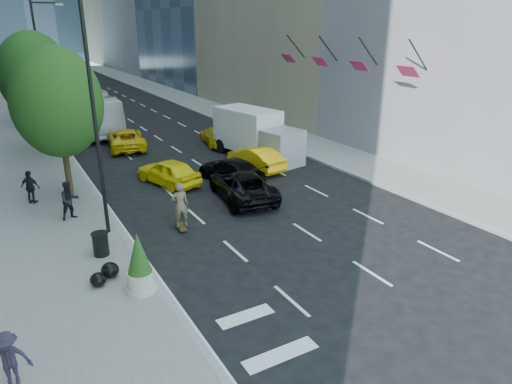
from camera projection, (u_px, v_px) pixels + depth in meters
ground at (288, 237)px, 19.26m from camera, size 160.00×160.00×0.00m
sidewalk_left at (9, 127)px, 39.46m from camera, size 6.00×120.00×0.15m
sidewalk_right at (210, 108)px, 48.32m from camera, size 4.00×120.00×0.15m
lamp_near at (97, 97)px, 17.56m from camera, size 2.13×0.22×10.00m
lamp_far at (43, 64)px, 32.21m from camera, size 2.13×0.22×10.00m
tree_near at (57, 103)px, 21.51m from camera, size 4.20×4.20×7.46m
tree_mid at (35, 76)px, 29.53m from camera, size 4.50×4.50×7.99m
tree_far at (21, 70)px, 40.36m from camera, size 3.90×3.90×6.92m
traffic_signal at (25, 67)px, 47.38m from camera, size 2.48×0.53×5.20m
facade_flags at (340, 61)px, 30.22m from camera, size 1.85×13.30×2.05m
skateboarder at (180, 208)px, 19.68m from camera, size 0.79×0.58×2.00m
black_sedan_lincoln at (242, 185)px, 23.31m from camera, size 3.19×5.56×1.46m
black_sedan_mercedes at (231, 170)px, 25.80m from camera, size 2.70×4.97×1.37m
taxi_a at (169, 172)px, 25.43m from camera, size 2.91×4.56×1.45m
taxi_b at (256, 158)px, 28.02m from camera, size 2.04×4.43×1.41m
taxi_c at (126, 139)px, 32.73m from camera, size 3.19×5.48×1.43m
taxi_d at (217, 136)px, 33.90m from camera, size 2.76×4.90×1.34m
city_bus at (86, 110)px, 38.29m from camera, size 3.50×12.48×3.44m
box_truck at (256, 134)px, 30.20m from camera, size 3.65×6.97×3.17m
pedestrian_a at (70, 200)px, 20.42m from camera, size 0.99×0.86×1.77m
pedestrian_b at (31, 187)px, 22.25m from camera, size 1.01×0.94×1.66m
pedestrian_c at (8, 360)px, 10.87m from camera, size 1.07×0.72×1.54m
trash_can at (101, 244)px, 17.32m from camera, size 0.58×0.58×0.88m
planter_shrub at (139, 264)px, 14.80m from camera, size 0.87×0.87×2.10m
garbage_bags at (105, 274)px, 15.66m from camera, size 1.07×1.03×0.53m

